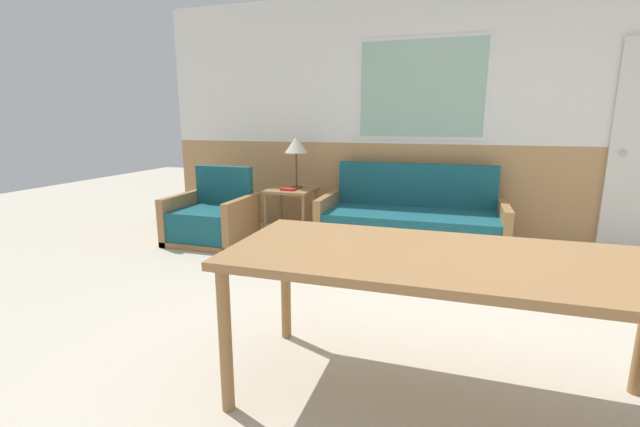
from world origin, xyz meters
The scene contains 8 objects.
ground_plane centered at (0.00, 0.00, 0.00)m, with size 16.00×16.00×0.00m, color beige.
wall_back centered at (-0.02, 2.63, 1.36)m, with size 7.20×0.09×2.70m.
couch centered at (-0.47, 2.08, 0.25)m, with size 1.88×0.84×0.86m.
armchair centered at (-2.58, 1.63, 0.24)m, with size 0.85×0.73×0.81m.
side_table centered at (-1.85, 2.14, 0.46)m, with size 0.52×0.52×0.55m.
table_lamp centered at (-1.81, 2.24, 1.04)m, with size 0.26×0.26×0.59m.
book_stack centered at (-1.84, 2.05, 0.56)m, with size 0.17×0.15×0.02m.
dining_table centered at (-0.06, -0.48, 0.67)m, with size 1.98×0.84×0.74m.
Camera 1 is at (-0.05, -2.39, 1.33)m, focal length 24.00 mm.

